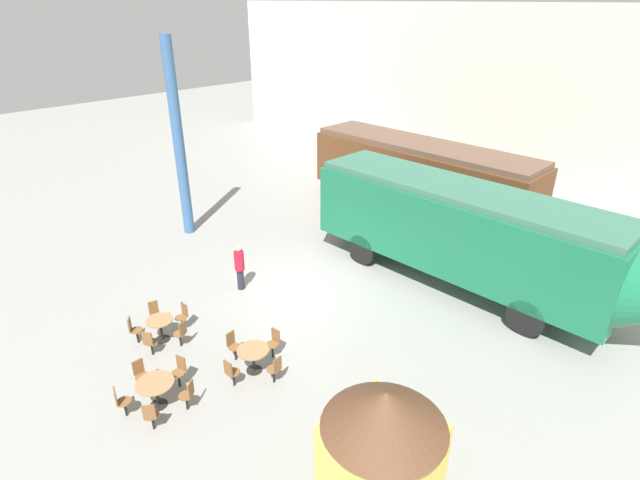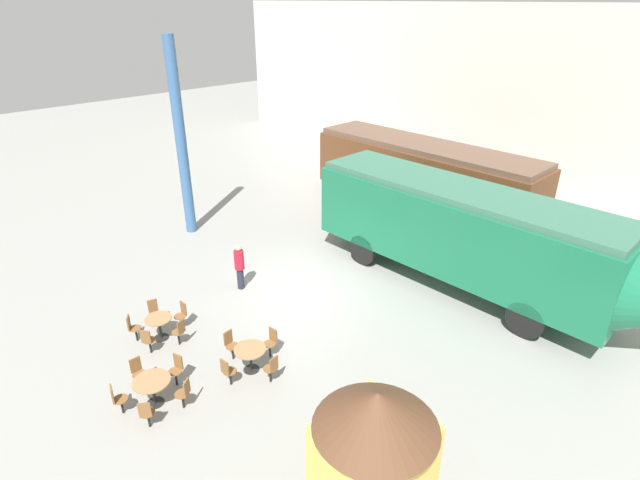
% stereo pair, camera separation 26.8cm
% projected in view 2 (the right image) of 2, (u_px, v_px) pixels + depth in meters
% --- Properties ---
extents(ground_plane, '(80.00, 80.00, 0.00)m').
position_uv_depth(ground_plane, '(301.00, 291.00, 17.35)').
color(ground_plane, gray).
extents(backdrop_wall, '(44.00, 0.15, 9.00)m').
position_uv_depth(backdrop_wall, '(527.00, 101.00, 25.16)').
color(backdrop_wall, beige).
rests_on(backdrop_wall, ground_plane).
extents(passenger_coach_wooden, '(10.72, 2.60, 3.43)m').
position_uv_depth(passenger_coach_wooden, '(424.00, 173.00, 22.40)').
color(passenger_coach_wooden, brown).
rests_on(passenger_coach_wooden, ground_plane).
extents(streamlined_locomotive, '(12.64, 2.58, 3.59)m').
position_uv_depth(streamlined_locomotive, '(481.00, 236.00, 16.34)').
color(streamlined_locomotive, '#196B47').
rests_on(streamlined_locomotive, ground_plane).
extents(cafe_table_near, '(0.93, 0.93, 0.73)m').
position_uv_depth(cafe_table_near, '(152.00, 385.00, 12.28)').
color(cafe_table_near, black).
rests_on(cafe_table_near, ground_plane).
extents(cafe_table_mid, '(0.87, 0.87, 0.71)m').
position_uv_depth(cafe_table_mid, '(250.00, 353.00, 13.42)').
color(cafe_table_mid, black).
rests_on(cafe_table_mid, ground_plane).
extents(cafe_table_far, '(0.78, 0.78, 0.71)m').
position_uv_depth(cafe_table_far, '(159.00, 323.00, 14.70)').
color(cafe_table_far, black).
rests_on(cafe_table_far, ground_plane).
extents(cafe_chair_0, '(0.40, 0.40, 0.87)m').
position_uv_depth(cafe_chair_0, '(184.00, 392.00, 12.18)').
color(cafe_chair_0, black).
rests_on(cafe_chair_0, ground_plane).
extents(cafe_chair_1, '(0.37, 0.39, 0.87)m').
position_uv_depth(cafe_chair_1, '(177.00, 368.00, 12.98)').
color(cafe_chair_1, black).
rests_on(cafe_chair_1, ground_plane).
extents(cafe_chair_2, '(0.36, 0.36, 0.87)m').
position_uv_depth(cafe_chair_2, '(138.00, 371.00, 12.87)').
color(cafe_chair_2, black).
rests_on(cafe_chair_2, ground_plane).
extents(cafe_chair_3, '(0.37, 0.39, 0.87)m').
position_uv_depth(cafe_chair_3, '(117.00, 398.00, 12.00)').
color(cafe_chair_3, black).
rests_on(cafe_chair_3, ground_plane).
extents(cafe_chair_4, '(0.40, 0.40, 0.87)m').
position_uv_depth(cafe_chair_4, '(146.00, 413.00, 11.57)').
color(cafe_chair_4, black).
rests_on(cafe_chair_4, ground_plane).
extents(cafe_chair_5, '(0.36, 0.37, 0.87)m').
position_uv_depth(cafe_chair_5, '(271.00, 340.00, 14.01)').
color(cafe_chair_5, black).
rests_on(cafe_chair_5, ground_plane).
extents(cafe_chair_6, '(0.37, 0.36, 0.87)m').
position_uv_depth(cafe_chair_6, '(230.00, 343.00, 13.90)').
color(cafe_chair_6, black).
rests_on(cafe_chair_6, ground_plane).
extents(cafe_chair_7, '(0.36, 0.37, 0.87)m').
position_uv_depth(cafe_chair_7, '(228.00, 370.00, 12.88)').
color(cafe_chair_7, black).
rests_on(cafe_chair_7, ground_plane).
extents(cafe_chair_8, '(0.37, 0.36, 0.87)m').
position_uv_depth(cafe_chair_8, '(272.00, 367.00, 12.98)').
color(cafe_chair_8, black).
rests_on(cafe_chair_8, ground_plane).
extents(cafe_chair_9, '(0.40, 0.40, 0.87)m').
position_uv_depth(cafe_chair_9, '(148.00, 340.00, 14.04)').
color(cafe_chair_9, black).
rests_on(cafe_chair_9, ground_plane).
extents(cafe_chair_10, '(0.39, 0.37, 0.87)m').
position_uv_depth(cafe_chair_10, '(180.00, 331.00, 14.42)').
color(cafe_chair_10, black).
rests_on(cafe_chair_10, ground_plane).
extents(cafe_chair_11, '(0.36, 0.36, 0.87)m').
position_uv_depth(cafe_chair_11, '(182.00, 313.00, 15.21)').
color(cafe_chair_11, black).
rests_on(cafe_chair_11, ground_plane).
extents(cafe_chair_12, '(0.39, 0.37, 0.87)m').
position_uv_depth(cafe_chair_12, '(154.00, 311.00, 15.32)').
color(cafe_chair_12, black).
rests_on(cafe_chair_12, ground_plane).
extents(cafe_chair_13, '(0.40, 0.40, 0.87)m').
position_uv_depth(cafe_chair_13, '(132.00, 327.00, 14.60)').
color(cafe_chair_13, black).
rests_on(cafe_chair_13, ground_plane).
extents(visitor_person, '(0.34, 0.34, 1.68)m').
position_uv_depth(visitor_person, '(239.00, 265.00, 17.12)').
color(visitor_person, '#262633').
rests_on(visitor_person, ground_plane).
extents(ticket_kiosk, '(2.34, 2.34, 3.00)m').
position_uv_depth(ticket_kiosk, '(374.00, 448.00, 9.23)').
color(ticket_kiosk, '#DBC151').
rests_on(ticket_kiosk, ground_plane).
extents(support_pillar, '(0.44, 0.44, 8.00)m').
position_uv_depth(support_pillar, '(181.00, 140.00, 20.09)').
color(support_pillar, '#386093').
rests_on(support_pillar, ground_plane).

